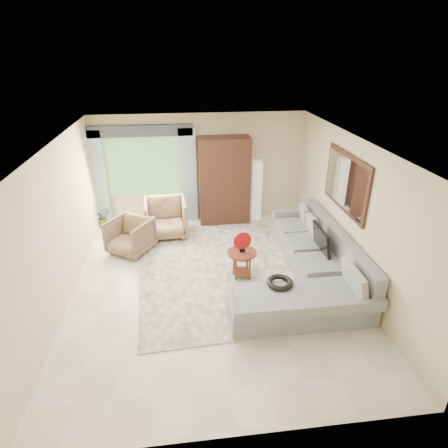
{
  "coord_description": "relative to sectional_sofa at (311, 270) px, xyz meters",
  "views": [
    {
      "loc": [
        -0.51,
        -5.73,
        3.98
      ],
      "look_at": [
        0.25,
        0.35,
        1.05
      ],
      "focal_mm": 30.0,
      "sensor_mm": 36.0,
      "label": 1
    }
  ],
  "objects": [
    {
      "name": "valance",
      "position": [
        -3.13,
        3.08,
        1.97
      ],
      "size": [
        2.4,
        0.12,
        0.26
      ],
      "primitive_type": "cube",
      "color": "#1E232D",
      "rests_on": "wall_back"
    },
    {
      "name": "coffee_table",
      "position": [
        -1.22,
        0.35,
        0.0
      ],
      "size": [
        0.55,
        0.55,
        0.55
      ],
      "rotation": [
        0.0,
        0.0,
        -0.41
      ],
      "color": "#522316",
      "rests_on": "ground"
    },
    {
      "name": "ground",
      "position": [
        -1.78,
        0.18,
        -0.28
      ],
      "size": [
        6.0,
        6.0,
        0.0
      ],
      "primitive_type": "plane",
      "color": "silver",
      "rests_on": "ground"
    },
    {
      "name": "wall_mirror",
      "position": [
        0.68,
        0.53,
        1.47
      ],
      "size": [
        0.05,
        1.7,
        1.05
      ],
      "color": "black",
      "rests_on": "wall_right"
    },
    {
      "name": "armchair_right",
      "position": [
        -2.65,
        2.3,
        0.14
      ],
      "size": [
        0.97,
        0.99,
        0.86
      ],
      "primitive_type": "imported",
      "rotation": [
        0.0,
        0.0,
        0.06
      ],
      "color": "#9C7B55",
      "rests_on": "ground"
    },
    {
      "name": "potted_plant",
      "position": [
        -4.22,
        3.01,
        -0.04
      ],
      "size": [
        0.53,
        0.5,
        0.48
      ],
      "primitive_type": "imported",
      "rotation": [
        0.0,
        0.0,
        0.32
      ],
      "color": "#999999",
      "rests_on": "ground"
    },
    {
      "name": "tv_screen",
      "position": [
        0.27,
        0.32,
        0.44
      ],
      "size": [
        0.14,
        0.74,
        0.48
      ],
      "primitive_type": "cube",
      "rotation": [
        0.0,
        -0.17,
        0.0
      ],
      "color": "black",
      "rests_on": "sectional_sofa"
    },
    {
      "name": "window",
      "position": [
        -3.13,
        3.15,
        1.12
      ],
      "size": [
        1.8,
        0.04,
        1.4
      ],
      "primitive_type": "cube",
      "color": "#669E59",
      "rests_on": "wall_back"
    },
    {
      "name": "armoire",
      "position": [
        -1.23,
        2.9,
        0.77
      ],
      "size": [
        1.2,
        0.55,
        2.1
      ],
      "primitive_type": "cube",
      "color": "#321A10",
      "rests_on": "ground"
    },
    {
      "name": "curtain_right",
      "position": [
        -2.08,
        3.06,
        0.87
      ],
      "size": [
        0.4,
        0.08,
        2.3
      ],
      "primitive_type": "cube",
      "color": "#9EB7CC",
      "rests_on": "ground"
    },
    {
      "name": "curtain_left",
      "position": [
        -4.18,
        3.06,
        0.87
      ],
      "size": [
        0.4,
        0.08,
        2.3
      ],
      "primitive_type": "cube",
      "color": "#9EB7CC",
      "rests_on": "ground"
    },
    {
      "name": "floor_lamp",
      "position": [
        -0.43,
        2.96,
        0.47
      ],
      "size": [
        0.24,
        0.24,
        1.5
      ],
      "primitive_type": "cube",
      "color": "silver",
      "rests_on": "ground"
    },
    {
      "name": "area_rug",
      "position": [
        -1.64,
        0.64,
        -0.27
      ],
      "size": [
        3.23,
        4.17,
        0.02
      ],
      "primitive_type": "cube",
      "rotation": [
        0.0,
        0.0,
        0.06
      ],
      "color": "beige",
      "rests_on": "ground"
    },
    {
      "name": "red_disc",
      "position": [
        -1.22,
        0.35,
        0.49
      ],
      "size": [
        0.34,
        0.07,
        0.34
      ],
      "primitive_type": "cylinder",
      "rotation": [
        1.57,
        0.0,
        0.14
      ],
      "color": "#A01010",
      "rests_on": "coffee_table"
    },
    {
      "name": "garden_hose",
      "position": [
        -0.78,
        -0.7,
        0.26
      ],
      "size": [
        0.43,
        0.43,
        0.09
      ],
      "primitive_type": "torus",
      "color": "black",
      "rests_on": "sectional_sofa"
    },
    {
      "name": "armchair_left",
      "position": [
        -3.39,
        1.6,
        0.09
      ],
      "size": [
        1.11,
        1.12,
        0.74
      ],
      "primitive_type": "imported",
      "rotation": [
        0.0,
        0.0,
        -0.56
      ],
      "color": "brown",
      "rests_on": "ground"
    },
    {
      "name": "sectional_sofa",
      "position": [
        0.0,
        0.0,
        0.0
      ],
      "size": [
        2.3,
        3.46,
        0.9
      ],
      "color": "gray",
      "rests_on": "ground"
    }
  ]
}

